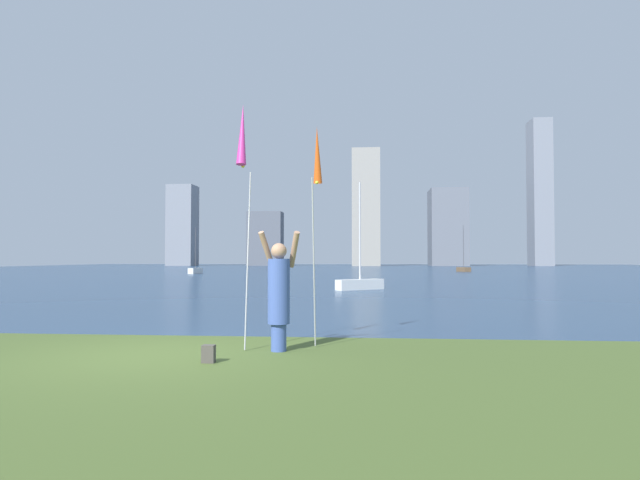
% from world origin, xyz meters
% --- Properties ---
extents(ground, '(120.00, 138.00, 0.12)m').
position_xyz_m(ground, '(0.00, 50.95, -0.06)').
color(ground, '#475B28').
extents(person, '(0.72, 0.53, 1.96)m').
position_xyz_m(person, '(1.96, 0.46, 0.96)').
color(person, '#3F59A5').
rests_on(person, ground).
extents(kite_flag_left, '(0.16, 0.79, 4.00)m').
position_xyz_m(kite_flag_left, '(1.41, 0.21, 3.37)').
color(kite_flag_left, '#B2B2B7').
rests_on(kite_flag_left, ground).
extents(kite_flag_right, '(0.16, 1.09, 3.83)m').
position_xyz_m(kite_flag_right, '(2.52, 1.22, 3.23)').
color(kite_flag_right, '#B2B2B7').
rests_on(kite_flag_right, ground).
extents(bag, '(0.18, 0.14, 0.26)m').
position_xyz_m(bag, '(1.11, -0.61, 0.13)').
color(bag, '#4C4742').
rests_on(bag, ground).
extents(sailboat_0, '(1.36, 1.99, 5.10)m').
position_xyz_m(sailboat_0, '(13.81, 53.04, 0.31)').
color(sailboat_0, brown).
rests_on(sailboat_0, ground).
extents(sailboat_2, '(2.31, 2.01, 5.12)m').
position_xyz_m(sailboat_2, '(3.01, 17.71, 0.35)').
color(sailboat_2, white).
rests_on(sailboat_2, ground).
extents(sailboat_3, '(1.03, 1.72, 4.38)m').
position_xyz_m(sailboat_3, '(-13.09, 42.76, 0.33)').
color(sailboat_3, silver).
rests_on(sailboat_3, ground).
extents(skyline_tower_0, '(5.00, 5.04, 15.53)m').
position_xyz_m(skyline_tower_0, '(-32.53, 94.89, 7.77)').
color(skyline_tower_0, gray).
rests_on(skyline_tower_0, ground).
extents(skyline_tower_1, '(6.61, 4.19, 10.34)m').
position_xyz_m(skyline_tower_1, '(-16.42, 95.68, 5.17)').
color(skyline_tower_1, '#565B66').
rests_on(skyline_tower_1, ground).
extents(skyline_tower_2, '(5.20, 5.69, 21.80)m').
position_xyz_m(skyline_tower_2, '(2.96, 94.72, 10.90)').
color(skyline_tower_2, gray).
rests_on(skyline_tower_2, ground).
extents(skyline_tower_3, '(6.79, 7.77, 14.47)m').
position_xyz_m(skyline_tower_3, '(18.38, 97.30, 7.24)').
color(skyline_tower_3, slate).
rests_on(skyline_tower_3, ground).
extents(skyline_tower_4, '(3.52, 4.98, 27.30)m').
position_xyz_m(skyline_tower_4, '(35.35, 96.99, 13.65)').
color(skyline_tower_4, gray).
rests_on(skyline_tower_4, ground).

